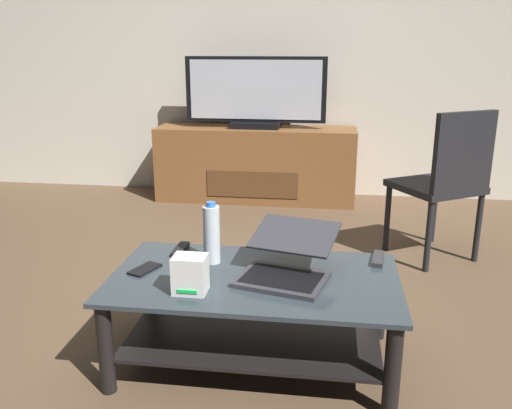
# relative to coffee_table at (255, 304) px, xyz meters

# --- Properties ---
(ground_plane) EXTENTS (7.68, 7.68, 0.00)m
(ground_plane) POSITION_rel_coffee_table_xyz_m (-0.11, 0.25, -0.27)
(ground_plane) COLOR brown
(back_wall) EXTENTS (6.40, 0.12, 2.80)m
(back_wall) POSITION_rel_coffee_table_xyz_m (-0.11, 2.78, 1.13)
(back_wall) COLOR beige
(back_wall) RESTS_ON ground
(coffee_table) EXTENTS (1.15, 0.64, 0.39)m
(coffee_table) POSITION_rel_coffee_table_xyz_m (0.00, 0.00, 0.00)
(coffee_table) COLOR #2D383D
(coffee_table) RESTS_ON ground
(media_cabinet) EXTENTS (1.65, 0.44, 0.61)m
(media_cabinet) POSITION_rel_coffee_table_xyz_m (-0.34, 2.46, 0.04)
(media_cabinet) COLOR brown
(media_cabinet) RESTS_ON ground
(television) EXTENTS (1.14, 0.20, 0.57)m
(television) POSITION_rel_coffee_table_xyz_m (-0.34, 2.44, 0.62)
(television) COLOR black
(television) RESTS_ON media_cabinet
(dining_chair) EXTENTS (0.61, 0.61, 0.92)m
(dining_chair) POSITION_rel_coffee_table_xyz_m (0.96, 1.26, 0.25)
(dining_chair) COLOR black
(dining_chair) RESTS_ON ground
(laptop) EXTENTS (0.42, 0.48, 0.18)m
(laptop) POSITION_rel_coffee_table_xyz_m (0.13, 0.03, 0.18)
(laptop) COLOR #333338
(laptop) RESTS_ON coffee_table
(router_box) EXTENTS (0.12, 0.10, 0.14)m
(router_box) POSITION_rel_coffee_table_xyz_m (-0.22, -0.17, 0.19)
(router_box) COLOR white
(router_box) RESTS_ON coffee_table
(water_bottle_near) EXTENTS (0.07, 0.07, 0.27)m
(water_bottle_near) POSITION_rel_coffee_table_xyz_m (-0.20, 0.12, 0.25)
(water_bottle_near) COLOR silver
(water_bottle_near) RESTS_ON coffee_table
(cell_phone) EXTENTS (0.12, 0.16, 0.01)m
(cell_phone) POSITION_rel_coffee_table_xyz_m (-0.45, -0.00, 0.13)
(cell_phone) COLOR black
(cell_phone) RESTS_ON coffee_table
(tv_remote) EXTENTS (0.07, 0.16, 0.02)m
(tv_remote) POSITION_rel_coffee_table_xyz_m (0.50, 0.23, 0.13)
(tv_remote) COLOR #2D2D30
(tv_remote) RESTS_ON coffee_table
(soundbar_remote) EXTENTS (0.05, 0.16, 0.02)m
(soundbar_remote) POSITION_rel_coffee_table_xyz_m (-0.37, 0.22, 0.13)
(soundbar_remote) COLOR black
(soundbar_remote) RESTS_ON coffee_table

